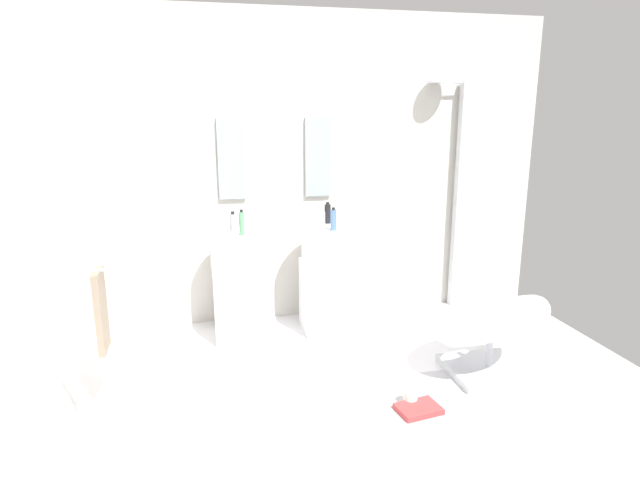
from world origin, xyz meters
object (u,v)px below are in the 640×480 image
object	(u,v)px
towel_rack	(96,315)
magazine_red	(418,409)
soap_bottle_green	(242,223)
soap_bottle_grey	(233,224)
soap_bottle_black	(328,214)
coffee_mug	(410,398)
soap_bottle_blue	(333,220)
shower_column	(461,192)
lounge_chair	(491,327)
pedestal_sink_left	(239,284)
pedestal_sink_right	(327,278)

from	to	relation	value
towel_rack	magazine_red	bearing A→B (deg)	-13.57
towel_rack	soap_bottle_green	distance (m)	1.26
soap_bottle_grey	soap_bottle_black	xyz separation A→B (m)	(0.79, 0.26, -0.00)
towel_rack	soap_bottle_black	distance (m)	2.00
coffee_mug	soap_bottle_blue	bearing A→B (deg)	100.58
soap_bottle_green	coffee_mug	bearing A→B (deg)	-51.04
shower_column	coffee_mug	size ratio (longest dim) A/B	22.97
soap_bottle_green	lounge_chair	bearing A→B (deg)	-28.52
shower_column	soap_bottle_blue	world-z (taller)	shower_column
soap_bottle_black	soap_bottle_blue	world-z (taller)	soap_bottle_blue
shower_column	soap_bottle_green	bearing A→B (deg)	-167.84
soap_bottle_grey	soap_bottle_blue	size ratio (longest dim) A/B	0.99
towel_rack	soap_bottle_black	world-z (taller)	soap_bottle_black
shower_column	soap_bottle_blue	bearing A→B (deg)	-161.72
lounge_chair	towel_rack	world-z (taller)	towel_rack
pedestal_sink_left	coffee_mug	world-z (taller)	pedestal_sink_left
soap_bottle_green	pedestal_sink_left	bearing A→B (deg)	101.92
pedestal_sink_left	pedestal_sink_right	bearing A→B (deg)	0.00
shower_column	soap_bottle_black	xyz separation A→B (m)	(-1.28, -0.16, -0.11)
pedestal_sink_left	lounge_chair	distance (m)	1.94
pedestal_sink_right	coffee_mug	distance (m)	1.37
soap_bottle_black	shower_column	bearing A→B (deg)	6.92
lounge_chair	soap_bottle_grey	bearing A→B (deg)	151.89
shower_column	soap_bottle_blue	xyz separation A→B (m)	(-1.30, -0.43, -0.11)
shower_column	coffee_mug	world-z (taller)	shower_column
coffee_mug	soap_bottle_grey	world-z (taller)	soap_bottle_grey
towel_rack	soap_bottle_green	xyz separation A→B (m)	(0.93, 0.79, 0.35)
coffee_mug	magazine_red	bearing A→B (deg)	-79.34
lounge_chair	coffee_mug	bearing A→B (deg)	-158.61
pedestal_sink_right	soap_bottle_black	size ratio (longest dim) A/B	5.53
lounge_chair	soap_bottle_green	size ratio (longest dim) A/B	5.45
magazine_red	soap_bottle_blue	xyz separation A→B (m)	(-0.23, 1.24, 0.94)
lounge_chair	soap_bottle_black	distance (m)	1.58
towel_rack	pedestal_sink_right	bearing A→B (deg)	29.91
pedestal_sink_right	magazine_red	distance (m)	1.47
coffee_mug	soap_bottle_black	size ratio (longest dim) A/B	0.50
towel_rack	soap_bottle_blue	xyz separation A→B (m)	(1.64, 0.79, 0.34)
pedestal_sink_right	lounge_chair	xyz separation A→B (m)	(0.92, -1.03, -0.10)
soap_bottle_black	lounge_chair	bearing A→B (deg)	-52.60
towel_rack	magazine_red	xyz separation A→B (m)	(1.87, -0.45, -0.60)
lounge_chair	magazine_red	bearing A→B (deg)	-151.73
shower_column	lounge_chair	world-z (taller)	shower_column
magazine_red	shower_column	bearing A→B (deg)	48.27
shower_column	soap_bottle_grey	distance (m)	2.12
shower_column	pedestal_sink_right	bearing A→B (deg)	-167.77
magazine_red	towel_rack	bearing A→B (deg)	157.27
pedestal_sink_left	soap_bottle_blue	xyz separation A→B (m)	(0.74, -0.14, 0.52)
lounge_chair	coffee_mug	world-z (taller)	lounge_chair
soap_bottle_black	soap_bottle_green	bearing A→B (deg)	-159.16
shower_column	magazine_red	xyz separation A→B (m)	(-1.07, -1.67, -1.05)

